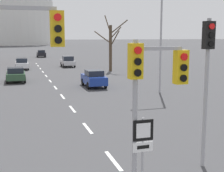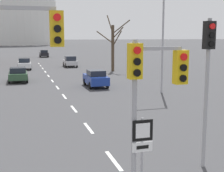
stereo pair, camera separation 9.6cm
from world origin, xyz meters
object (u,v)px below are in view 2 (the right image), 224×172
Objects in this scene: route_sign_post at (142,146)px; sedan_far_right at (24,64)px; traffic_signal_near_right at (208,66)px; street_lamp_right at (158,28)px; traffic_signal_centre_tall at (151,81)px; sedan_mid_centre at (70,61)px; sedan_near_left at (96,78)px; traffic_signal_near_left at (13,52)px; sedan_far_left at (18,74)px; sedan_near_right at (44,53)px.

sedan_far_right is (-2.47, 38.76, -0.90)m from route_sign_post.
traffic_signal_near_right is 15.12m from street_lamp_right.
traffic_signal_centre_tall is 40.71m from sedan_mid_centre.
route_sign_post is 40.76m from sedan_mid_centre.
sedan_near_left is at bearing 79.87° from route_sign_post.
traffic_signal_centre_tall is at bearing -95.92° from sedan_mid_centre.
traffic_signal_near_left is at bearing 167.79° from traffic_signal_centre_tall.
traffic_signal_near_left is 1.48× the size of sedan_far_left.
traffic_signal_centre_tall reaches higher than route_sign_post.
traffic_signal_near_right reaches higher than route_sign_post.
traffic_signal_near_right is at bearing -75.11° from sedan_far_left.
sedan_mid_centre is (2.12, -24.17, 0.03)m from sedan_near_right.
traffic_signal_near_left is at bearing -89.97° from sedan_far_left.
sedan_near_left is 44.11m from sedan_near_right.
sedan_far_right is (-6.15, 18.17, 0.01)m from sedan_near_left.
street_lamp_right reaches higher than sedan_far_right.
sedan_near_left is (7.01, 19.71, -3.53)m from traffic_signal_near_left.
sedan_mid_centre reaches higher than sedan_far_left.
traffic_signal_centre_tall is 0.53× the size of street_lamp_right.
traffic_signal_centre_tall is 1.83m from route_sign_post.
traffic_signal_near_right is 1.40× the size of sedan_near_left.
traffic_signal_centre_tall reaches higher than sedan_mid_centre.
route_sign_post is 64.72m from sedan_near_right.
sedan_mid_centre is at bearing -84.98° from sedan_near_right.
traffic_signal_near_right is (2.88, 1.66, 0.20)m from traffic_signal_centre_tall.
sedan_near_left is (0.52, 18.83, -2.91)m from traffic_signal_near_right.
traffic_signal_centre_tall is at bearing -99.43° from sedan_near_left.
street_lamp_right is at bearing -82.09° from sedan_mid_centre.
sedan_near_right is (2.34, 64.67, -0.91)m from route_sign_post.
traffic_signal_centre_tall is 1.20× the size of sedan_far_left.
sedan_mid_centre is 0.99× the size of sedan_far_left.
sedan_far_right is (-10.33, 22.73, -4.59)m from street_lamp_right.
traffic_signal_centre_tall is 38.85m from sedan_far_right.
route_sign_post is (-0.28, -0.10, -1.80)m from traffic_signal_centre_tall.
sedan_near_right is at bearing 81.59° from sedan_far_left.
traffic_signal_centre_tall is at bearing -82.10° from sedan_far_left.
traffic_signal_near_left is 4.33m from route_sign_post.
sedan_near_left is at bearing -88.26° from sedan_near_right.
street_lamp_right reaches higher than route_sign_post.
traffic_signal_near_left is at bearing -109.58° from sedan_near_left.
route_sign_post is 18.23m from street_lamp_right.
traffic_signal_centre_tall reaches higher than sedan_far_right.
route_sign_post reaches higher than sedan_mid_centre.
sedan_near_left is at bearing 88.41° from traffic_signal_near_right.
traffic_signal_near_left is 0.65× the size of street_lamp_right.
route_sign_post is at bearing -82.73° from sedan_far_left.
sedan_mid_centre is (0.79, 19.92, 0.02)m from sedan_near_left.
route_sign_post reaches higher than sedan_far_right.
traffic_signal_centre_tall is 17.75m from street_lamp_right.
sedan_far_right is at bearing 93.64° from route_sign_post.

